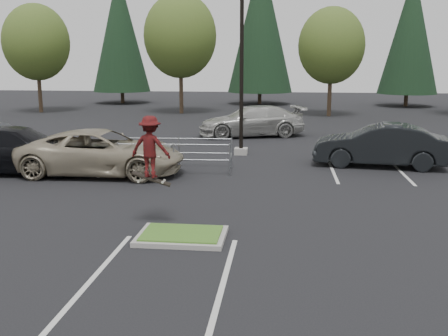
# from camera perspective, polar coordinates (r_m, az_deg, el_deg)

# --- Properties ---
(ground) EXTENTS (120.00, 120.00, 0.00)m
(ground) POSITION_cam_1_polar(r_m,az_deg,el_deg) (13.35, -4.62, -7.64)
(ground) COLOR black
(ground) RESTS_ON ground
(grass_median) EXTENTS (2.20, 1.60, 0.16)m
(grass_median) POSITION_cam_1_polar(r_m,az_deg,el_deg) (13.32, -4.63, -7.33)
(grass_median) COLOR gray
(grass_median) RESTS_ON ground
(stall_lines) EXTENTS (22.62, 17.60, 0.01)m
(stall_lines) POSITION_cam_1_polar(r_m,az_deg,el_deg) (19.28, -5.12, -1.54)
(stall_lines) COLOR beige
(stall_lines) RESTS_ON ground
(light_pole) EXTENTS (0.70, 0.60, 10.12)m
(light_pole) POSITION_cam_1_polar(r_m,az_deg,el_deg) (24.42, 1.93, 12.08)
(light_pole) COLOR gray
(light_pole) RESTS_ON ground
(decid_a) EXTENTS (5.44, 5.44, 8.91)m
(decid_a) POSITION_cam_1_polar(r_m,az_deg,el_deg) (47.09, -19.73, 12.52)
(decid_a) COLOR #38281C
(decid_a) RESTS_ON ground
(decid_b) EXTENTS (5.89, 5.89, 9.64)m
(decid_b) POSITION_cam_1_polar(r_m,az_deg,el_deg) (43.74, -4.78, 13.86)
(decid_b) COLOR #38281C
(decid_b) RESTS_ON ground
(decid_c) EXTENTS (5.12, 5.12, 8.38)m
(decid_c) POSITION_cam_1_polar(r_m,az_deg,el_deg) (42.33, 11.60, 12.67)
(decid_c) COLOR #38281C
(decid_c) RESTS_ON ground
(conif_a) EXTENTS (5.72, 5.72, 13.00)m
(conif_a) POSITION_cam_1_polar(r_m,az_deg,el_deg) (54.94, -11.26, 14.35)
(conif_a) COLOR #38281C
(conif_a) RESTS_ON ground
(conif_b) EXTENTS (6.38, 6.38, 14.50)m
(conif_b) POSITION_cam_1_polar(r_m,az_deg,el_deg) (53.01, 4.01, 15.46)
(conif_b) COLOR #38281C
(conif_b) RESTS_ON ground
(conif_c) EXTENTS (5.50, 5.50, 12.50)m
(conif_c) POSITION_cam_1_polar(r_m,az_deg,el_deg) (53.16, 19.65, 13.73)
(conif_c) COLOR #38281C
(conif_c) RESTS_ON ground
(cart_corral) EXTENTS (4.50, 1.83, 1.25)m
(cart_corral) POSITION_cam_1_polar(r_m,az_deg,el_deg) (21.18, -6.53, 1.80)
(cart_corral) COLOR gray
(cart_corral) RESTS_ON ground
(skateboarder) EXTENTS (1.13, 0.74, 1.89)m
(skateboarder) POSITION_cam_1_polar(r_m,az_deg,el_deg) (13.98, -8.01, 2.25)
(skateboarder) COLOR black
(skateboarder) RESTS_ON ground
(car_l_tan) EXTENTS (6.36, 3.02, 1.75)m
(car_l_tan) POSITION_cam_1_polar(r_m,az_deg,el_deg) (20.87, -13.12, 1.67)
(car_l_tan) COLOR gray
(car_l_tan) RESTS_ON ground
(car_l_black) EXTENTS (6.44, 3.05, 1.81)m
(car_l_black) POSITION_cam_1_polar(r_m,az_deg,el_deg) (22.29, -21.63, 1.85)
(car_l_black) COLOR black
(car_l_black) RESTS_ON ground
(car_r_charc) EXTENTS (5.62, 2.56, 1.79)m
(car_r_charc) POSITION_cam_1_polar(r_m,az_deg,el_deg) (22.87, 16.59, 2.40)
(car_r_charc) COLOR black
(car_r_charc) RESTS_ON ground
(car_far_silver) EXTENTS (6.55, 4.11, 1.77)m
(car_far_silver) POSITION_cam_1_polar(r_m,az_deg,el_deg) (30.60, 3.16, 5.12)
(car_far_silver) COLOR #ADACA8
(car_far_silver) RESTS_ON ground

